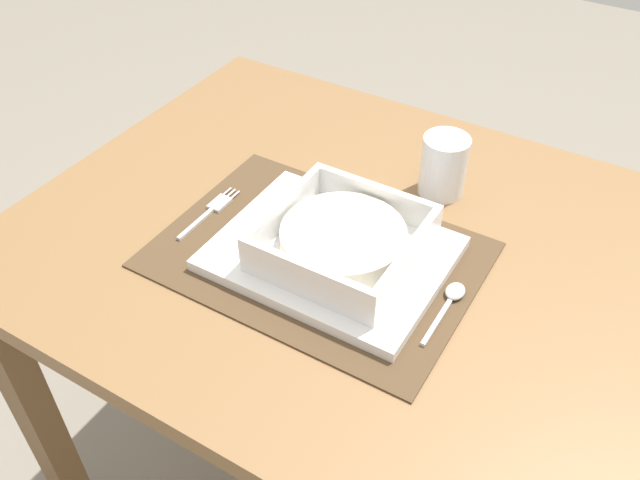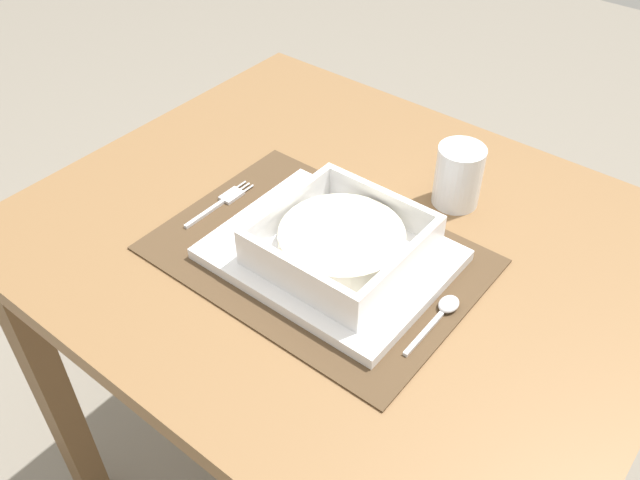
% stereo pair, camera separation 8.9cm
% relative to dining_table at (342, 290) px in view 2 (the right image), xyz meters
% --- Properties ---
extents(dining_table, '(0.89, 0.74, 0.75)m').
position_rel_dining_table_xyz_m(dining_table, '(0.00, 0.00, 0.00)').
color(dining_table, brown).
rests_on(dining_table, ground).
extents(placemat, '(0.42, 0.31, 0.00)m').
position_rel_dining_table_xyz_m(placemat, '(0.00, -0.06, 0.12)').
color(placemat, '#4C3823').
rests_on(placemat, dining_table).
extents(serving_plate, '(0.30, 0.24, 0.02)m').
position_rel_dining_table_xyz_m(serving_plate, '(0.02, -0.06, 0.13)').
color(serving_plate, white).
rests_on(serving_plate, placemat).
extents(porridge_bowl, '(0.19, 0.19, 0.05)m').
position_rel_dining_table_xyz_m(porridge_bowl, '(0.04, -0.06, 0.16)').
color(porridge_bowl, white).
rests_on(porridge_bowl, serving_plate).
extents(fork, '(0.02, 0.13, 0.00)m').
position_rel_dining_table_xyz_m(fork, '(-0.18, -0.06, 0.12)').
color(fork, silver).
rests_on(fork, placemat).
extents(spoon, '(0.02, 0.12, 0.01)m').
position_rel_dining_table_xyz_m(spoon, '(0.19, -0.05, 0.12)').
color(spoon, silver).
rests_on(spoon, placemat).
extents(butter_knife, '(0.01, 0.13, 0.01)m').
position_rel_dining_table_xyz_m(butter_knife, '(0.16, -0.06, 0.12)').
color(butter_knife, black).
rests_on(butter_knife, placemat).
extents(bread_knife, '(0.01, 0.14, 0.01)m').
position_rel_dining_table_xyz_m(bread_knife, '(0.14, -0.06, 0.12)').
color(bread_knife, '#59331E').
rests_on(bread_knife, placemat).
extents(drinking_glass, '(0.07, 0.07, 0.09)m').
position_rel_dining_table_xyz_m(drinking_glass, '(0.09, 0.16, 0.16)').
color(drinking_glass, white).
rests_on(drinking_glass, dining_table).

